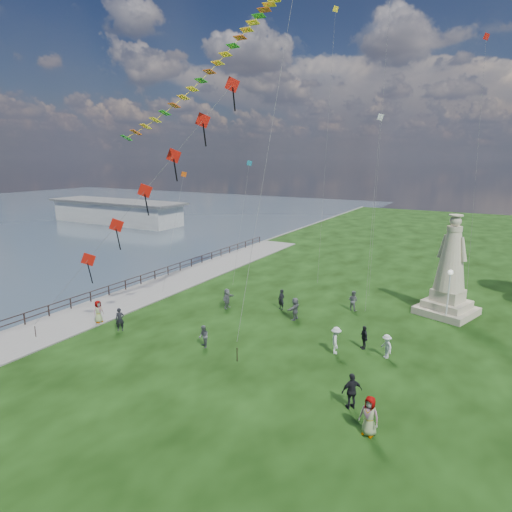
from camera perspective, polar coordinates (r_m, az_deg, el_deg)
The scene contains 18 objects.
waterfront at distance 40.97m, azimuth -16.94°, elevation -5.10°, with size 200.00×200.00×1.51m.
pier_pavilion at distance 89.09m, azimuth -18.11°, elevation 5.66°, with size 30.00×8.00×4.40m.
statue at distance 37.04m, azimuth 24.41°, elevation -2.64°, with size 5.01×5.01×8.02m.
lamppost at distance 35.11m, azimuth 24.37°, elevation -3.51°, with size 0.38×0.38×4.15m.
person_0 at distance 32.71m, azimuth -17.69°, elevation -8.07°, with size 0.62×0.41×1.70m, color black.
person_1 at distance 28.86m, azimuth -7.00°, elevation -10.62°, with size 0.74×0.45×1.52m, color #595960.
person_2 at distance 28.27m, azimuth 10.62°, elevation -10.99°, with size 1.14×0.59×1.77m, color silver.
person_3 at distance 22.80m, azimuth 12.66°, elevation -17.15°, with size 1.10×0.57×1.88m, color black.
person_4 at distance 21.13m, azimuth 14.88°, elevation -19.91°, with size 0.92×0.57×1.89m, color #595960.
person_5 at distance 35.74m, azimuth -3.88°, elevation -5.66°, with size 1.57×0.68×1.70m, color #595960.
person_6 at distance 35.42m, azimuth 3.41°, elevation -5.81°, with size 0.63×0.41×1.71m, color black.
person_7 at distance 36.07m, azimuth 12.80°, elevation -5.81°, with size 0.81×0.50×1.67m, color #595960.
person_8 at distance 28.46m, azimuth 17.01°, elevation -11.44°, with size 1.00×0.51×1.54m, color silver.
person_9 at distance 29.34m, azimuth 14.20°, elevation -10.45°, with size 0.93×0.48×1.59m, color black.
person_10 at distance 34.58m, azimuth -20.26°, elevation -7.11°, with size 0.84×0.51×1.71m, color #595960.
person_11 at distance 33.37m, azimuth 5.21°, elevation -7.00°, with size 1.64×0.71×1.77m, color #595960.
red_kite_train at distance 30.03m, azimuth -13.13°, elevation 9.96°, with size 11.15×9.35×17.51m.
small_kites at distance 40.75m, azimuth 13.78°, elevation 16.21°, with size 31.80×15.13×26.51m.
Camera 1 is at (13.48, -17.49, 12.29)m, focal length 30.00 mm.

